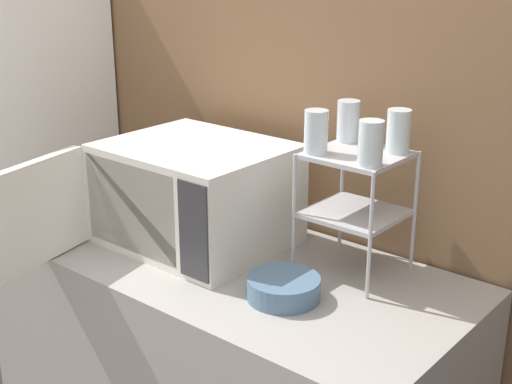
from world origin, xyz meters
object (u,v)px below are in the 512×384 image
glass_front_left (316,132)px  glass_back_right (398,131)px  glass_back_left (348,121)px  bowl (284,288)px  dish_rack (356,187)px  glass_front_right (371,143)px  microwave (189,195)px

glass_front_left → glass_back_right: size_ratio=1.00×
glass_front_left → glass_back_left: bearing=89.9°
bowl → glass_back_left: bearing=96.6°
dish_rack → glass_front_left: glass_front_left is taller
glass_front_right → bowl: (-0.13, -0.17, -0.37)m
dish_rack → glass_back_right: (0.08, 0.07, 0.15)m
glass_back_right → glass_front_right: bearing=-87.3°
glass_back_right → bowl: glass_back_right is taller
glass_front_right → glass_back_left: bearing=136.7°
dish_rack → glass_front_left: bearing=-139.4°
microwave → glass_back_right: (0.55, 0.22, 0.24)m
dish_rack → glass_back_left: glass_back_left is taller
microwave → glass_back_right: size_ratio=7.19×
glass_back_right → bowl: (-0.12, -0.32, -0.37)m
microwave → glass_front_right: bearing=7.2°
glass_front_left → glass_back_right: bearing=41.8°
glass_front_right → bowl: bearing=-126.6°
glass_front_left → glass_back_right: 0.21m
glass_back_left → glass_front_right: bearing=-43.3°
glass_back_right → glass_front_right: 0.15m
microwave → glass_front_right: glass_front_right is taller
glass_back_right → bowl: bearing=-110.7°
bowl → dish_rack: bearing=79.7°
glass_back_right → glass_front_right: same height
dish_rack → glass_back_right: bearing=43.0°
glass_back_right → bowl: 0.50m
microwave → glass_back_left: size_ratio=7.19×
glass_front_right → bowl: size_ratio=0.61×
glass_front_left → bowl: 0.41m
glass_front_left → glass_front_right: (0.17, -0.01, 0.00)m
dish_rack → glass_front_right: size_ratio=2.97×
glass_back_right → bowl: size_ratio=0.61×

